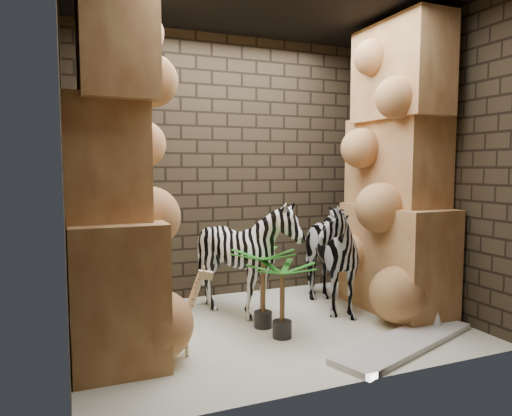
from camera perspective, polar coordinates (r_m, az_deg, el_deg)
name	(u,v)px	position (r m, az deg, el deg)	size (l,w,h in m)	color
floor	(271,327)	(4.50, 1.84, -14.47)	(3.50, 3.50, 0.00)	beige
wall_back	(228,167)	(5.40, -3.52, 5.03)	(3.50, 3.50, 0.00)	#30271B
wall_front	(348,168)	(3.14, 11.26, 4.87)	(3.50, 3.50, 0.00)	#30271B
wall_left	(64,168)	(3.87, -22.58, 4.61)	(3.00, 3.00, 0.00)	#30271B
wall_right	(423,167)	(5.20, 19.87, 4.73)	(3.00, 3.00, 0.00)	#30271B
rock_pillar_left	(111,168)	(3.88, -17.40, 4.77)	(0.68, 1.30, 3.00)	tan
rock_pillar_right	(398,167)	(4.99, 17.03, 4.81)	(0.58, 1.25, 3.00)	tan
zebra_right	(321,245)	(4.94, 8.04, -4.54)	(0.62, 1.15, 1.37)	white
zebra_left	(247,264)	(4.65, -1.17, -6.92)	(0.96, 1.18, 1.07)	white
giraffe_toy	(174,311)	(3.80, -10.05, -12.37)	(0.38, 0.13, 0.74)	#FDE3AE
palm_front	(263,288)	(4.39, 0.88, -9.85)	(0.36, 0.36, 0.75)	#0E420D
palm_back	(282,300)	(4.15, 3.25, -11.26)	(0.36, 0.36, 0.68)	#0E420D
surfboard	(405,342)	(4.27, 17.90, -15.46)	(1.61, 0.39, 0.05)	silver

